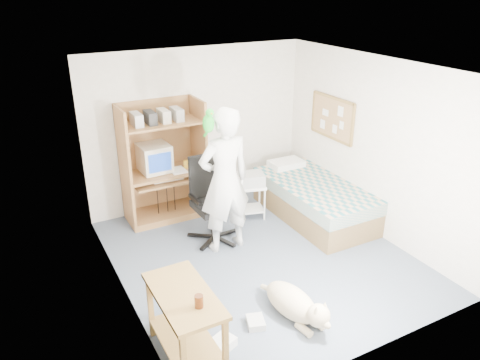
{
  "coord_description": "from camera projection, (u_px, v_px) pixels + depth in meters",
  "views": [
    {
      "loc": [
        -2.76,
        -4.56,
        3.43
      ],
      "look_at": [
        -0.17,
        0.27,
        1.05
      ],
      "focal_mm": 35.0,
      "sensor_mm": 36.0,
      "label": 1
    }
  ],
  "objects": [
    {
      "name": "corkboard",
      "position": [
        332.0,
        118.0,
        7.17
      ],
      "size": [
        0.04,
        0.94,
        0.66
      ],
      "color": "olive",
      "rests_on": "wall_right"
    },
    {
      "name": "wall_left",
      "position": [
        117.0,
        200.0,
        4.97
      ],
      "size": [
        0.02,
        4.0,
        2.5
      ],
      "primitive_type": "cube",
      "color": "beige",
      "rests_on": "floor"
    },
    {
      "name": "floor",
      "position": [
        261.0,
        256.0,
        6.25
      ],
      "size": [
        4.0,
        4.0,
        0.0
      ],
      "primitive_type": "plane",
      "color": "#4D5A69",
      "rests_on": "ground"
    },
    {
      "name": "printer_cart",
      "position": [
        249.0,
        196.0,
        7.15
      ],
      "size": [
        0.53,
        0.47,
        0.54
      ],
      "rotation": [
        0.0,
        0.0,
        -0.27
      ],
      "color": "white",
      "rests_on": "floor"
    },
    {
      "name": "office_chair",
      "position": [
        212.0,
        211.0,
        6.55
      ],
      "size": [
        0.67,
        0.67,
        1.19
      ],
      "rotation": [
        0.0,
        0.0,
        0.02
      ],
      "color": "black",
      "rests_on": "floor"
    },
    {
      "name": "pencil_cup",
      "position": [
        186.0,
        164.0,
        7.1
      ],
      "size": [
        0.08,
        0.08,
        0.12
      ],
      "primitive_type": "cylinder",
      "color": "gold",
      "rests_on": "computer_hutch"
    },
    {
      "name": "bed",
      "position": [
        313.0,
        199.0,
        7.2
      ],
      "size": [
        1.02,
        2.02,
        0.66
      ],
      "color": "brown",
      "rests_on": "floor"
    },
    {
      "name": "wall_right",
      "position": [
        373.0,
        147.0,
        6.53
      ],
      "size": [
        0.02,
        4.0,
        2.5
      ],
      "primitive_type": "cube",
      "color": "beige",
      "rests_on": "floor"
    },
    {
      "name": "person",
      "position": [
        225.0,
        181.0,
        6.09
      ],
      "size": [
        0.73,
        0.49,
        1.98
      ],
      "primitive_type": "imported",
      "rotation": [
        0.0,
        0.0,
        3.17
      ],
      "color": "silver",
      "rests_on": "floor"
    },
    {
      "name": "ceiling",
      "position": [
        265.0,
        67.0,
        5.26
      ],
      "size": [
        3.6,
        4.0,
        0.02
      ],
      "primitive_type": "cube",
      "color": "white",
      "rests_on": "wall_back"
    },
    {
      "name": "crt_monitor",
      "position": [
        154.0,
        158.0,
        6.92
      ],
      "size": [
        0.45,
        0.47,
        0.41
      ],
      "rotation": [
        0.0,
        0.0,
        0.04
      ],
      "color": "beige",
      "rests_on": "computer_hutch"
    },
    {
      "name": "printer",
      "position": [
        250.0,
        179.0,
        7.04
      ],
      "size": [
        0.49,
        0.42,
        0.18
      ],
      "primitive_type": "cube",
      "rotation": [
        0.0,
        0.0,
        -0.27
      ],
      "color": "#A4A4A0",
      "rests_on": "printer_cart"
    },
    {
      "name": "wall_back",
      "position": [
        198.0,
        128.0,
        7.37
      ],
      "size": [
        3.6,
        0.02,
        2.5
      ],
      "primitive_type": "cube",
      "color": "beige",
      "rests_on": "floor"
    },
    {
      "name": "parrot",
      "position": [
        209.0,
        122.0,
        5.69
      ],
      "size": [
        0.15,
        0.25,
        0.4
      ],
      "rotation": [
        0.0,
        0.0,
        0.02
      ],
      "color": "#199015",
      "rests_on": "person"
    },
    {
      "name": "keyboard",
      "position": [
        168.0,
        179.0,
        6.96
      ],
      "size": [
        0.46,
        0.19,
        0.03
      ],
      "primitive_type": "cube",
      "rotation": [
        0.0,
        0.0,
        -0.07
      ],
      "color": "beige",
      "rests_on": "computer_hutch"
    },
    {
      "name": "side_desk",
      "position": [
        185.0,
        316.0,
        4.41
      ],
      "size": [
        0.5,
        1.0,
        0.75
      ],
      "color": "brown",
      "rests_on": "floor"
    },
    {
      "name": "drink_glass",
      "position": [
        199.0,
        301.0,
        4.12
      ],
      "size": [
        0.08,
        0.08,
        0.12
      ],
      "primitive_type": "cylinder",
      "color": "#421D0A",
      "rests_on": "side_desk"
    },
    {
      "name": "floor_box_a",
      "position": [
        222.0,
        343.0,
        4.7
      ],
      "size": [
        0.31,
        0.28,
        0.1
      ],
      "primitive_type": "cube",
      "rotation": [
        0.0,
        0.0,
        0.38
      ],
      "color": "silver",
      "rests_on": "floor"
    },
    {
      "name": "dog",
      "position": [
        295.0,
        304.0,
        5.07
      ],
      "size": [
        0.45,
        1.08,
        0.41
      ],
      "rotation": [
        0.0,
        0.0,
        0.15
      ],
      "color": "tan",
      "rests_on": "floor"
    },
    {
      "name": "computer_hutch",
      "position": [
        163.0,
        166.0,
        7.03
      ],
      "size": [
        1.2,
        0.63,
        1.8
      ],
      "color": "olive",
      "rests_on": "floor"
    },
    {
      "name": "floor_box_b",
      "position": [
        256.0,
        322.0,
        5.0
      ],
      "size": [
        0.24,
        0.26,
        0.08
      ],
      "primitive_type": "cube",
      "rotation": [
        0.0,
        0.0,
        -0.31
      ],
      "color": "#B3B3AE",
      "rests_on": "floor"
    }
  ]
}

